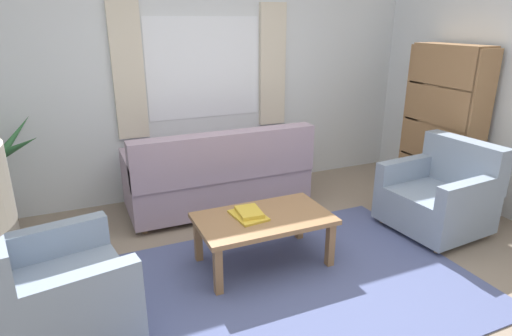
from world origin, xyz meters
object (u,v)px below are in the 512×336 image
Objects in this scene: coffee_table at (264,223)px; bookshelf at (442,121)px; armchair_left at (50,293)px; book_stack_on_table at (249,214)px; couch at (219,177)px; armchair_right at (440,195)px.

bookshelf reaches higher than coffee_table.
armchair_left is 2.85× the size of book_stack_on_table.
bookshelf reaches higher than armchair_left.
couch is at bearing 88.89° from coffee_table.
armchair_left is at bearing -166.58° from book_stack_on_table.
coffee_table is (-0.02, -1.20, 0.01)m from couch.
couch is at bearing -130.13° from armchair_right.
armchair_right is 2.65× the size of book_stack_on_table.
armchair_right is (1.82, -1.30, -0.01)m from couch.
armchair_left is at bearing -91.18° from armchair_right.
couch is at bearing 83.47° from book_stack_on_table.
book_stack_on_table is 2.63m from bookshelf.
couch is 1.96× the size of armchair_left.
bookshelf is at bearing 132.81° from armchair_right.
coffee_table is at bearing 88.89° from couch.
couch is 2.56m from bookshelf.
armchair_left is 3.45m from armchair_right.
bookshelf reaches higher than couch.
bookshelf reaches higher than armchair_right.
armchair_left is at bearing -169.35° from coffee_table.
armchair_right is 0.82× the size of coffee_table.
couch is 1.20m from coffee_table.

